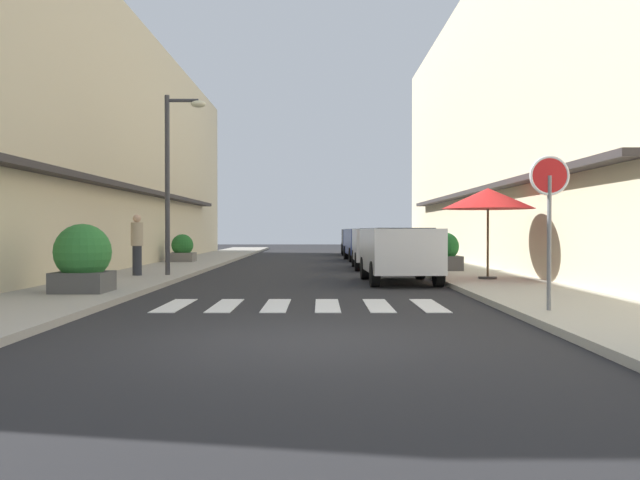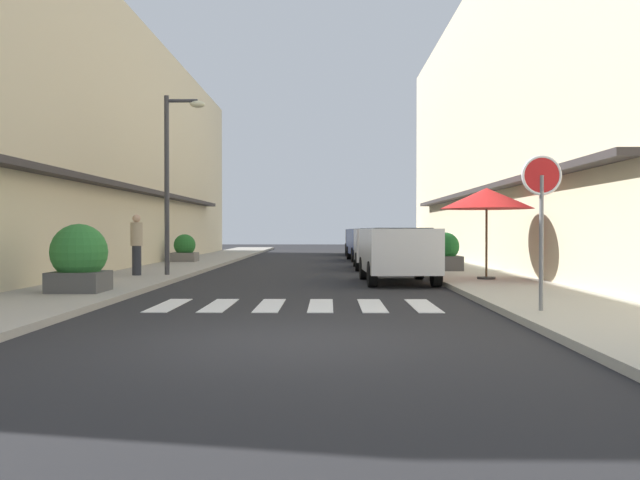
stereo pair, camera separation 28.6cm
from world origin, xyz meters
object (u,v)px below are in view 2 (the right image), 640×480
Objects in this scene: round_street_sign at (542,192)px; cafe_umbrella at (487,199)px; parked_car_distant at (361,239)px; planter_far at (185,249)px; pedestrian_walking_near at (137,243)px; planter_midblock at (445,253)px; parked_car_near at (397,249)px; parked_car_mid at (379,244)px; parked_car_far at (369,241)px; planter_corner at (79,259)px; street_lamp at (173,165)px.

cafe_umbrella is (0.75, 6.89, 0.21)m from round_street_sign.
parked_car_distant reaches higher than planter_far.
planter_midblock is at bearing -153.32° from pedestrian_walking_near.
planter_midblock is 9.56m from pedestrian_walking_near.
planter_midblock is (-0.43, 3.77, -1.56)m from cafe_umbrella.
round_street_sign reaches higher than planter_midblock.
round_street_sign is at bearing -91.72° from planter_midblock.
planter_midblock is (1.91, 3.65, -0.24)m from parked_car_near.
planter_far is (-9.67, 5.89, -0.05)m from planter_midblock.
round_street_sign is at bearing -96.20° from cafe_umbrella.
parked_car_mid is 2.40× the size of pedestrian_walking_near.
parked_car_far is at bearing 101.78° from planter_midblock.
parked_car_near is 3.26× the size of planter_midblock.
planter_far is at bearing -75.17° from pedestrian_walking_near.
round_street_sign reaches higher than planter_corner.
planter_corner is at bearing -158.38° from cafe_umbrella.
parked_car_near is at bearing -90.00° from parked_car_far.
parked_car_near is 2.78× the size of planter_corner.
street_lamp is 3.63× the size of planter_corner.
pedestrian_walking_near is at bearing 92.83° from planter_corner.
pedestrian_walking_near is at bearing -87.02° from planter_far.
parked_car_near is 2.69m from cafe_umbrella.
parked_car_far is 2.51× the size of pedestrian_walking_near.
parked_car_near is 0.77× the size of street_lamp.
planter_far is (-0.68, 13.39, -0.18)m from planter_corner.
round_street_sign reaches higher than parked_car_near.
cafe_umbrella is at bearing -70.30° from parked_car_mid.
parked_car_mid and parked_car_far have the same top height.
parked_car_distant is at bearing 52.54° from planter_far.
parked_car_mid is at bearing 109.70° from cafe_umbrella.
parked_car_distant is 0.82× the size of street_lamp.
street_lamp is (-6.32, -4.97, 2.37)m from parked_car_mid.
parked_car_far is 13.19m from cafe_umbrella.
parked_car_near is 0.91× the size of parked_car_far.
parked_car_near and parked_car_far have the same top height.
parked_car_mid is at bearing 124.65° from planter_midblock.
parked_car_distant is at bearing 70.87° from street_lamp.
round_street_sign is 9.31m from planter_corner.
parked_car_near is 1.59× the size of round_street_sign.
pedestrian_walking_near is (-7.33, -11.60, 0.12)m from parked_car_far.
planter_far is at bearing 92.92° from planter_corner.
parked_car_mid reaches higher than planter_midblock.
parked_car_distant is 26.75m from round_street_sign.
street_lamp is (-6.32, -11.35, 2.37)m from parked_car_far.
parked_car_near is at bearing -90.00° from parked_car_mid.
cafe_umbrella reaches higher than parked_car_mid.
parked_car_far is at bearing 94.58° from round_street_sign.
planter_corner reaches higher than planter_far.
parked_car_far is 3.06× the size of planter_corner.
parked_car_mid is at bearing 55.39° from planter_corner.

